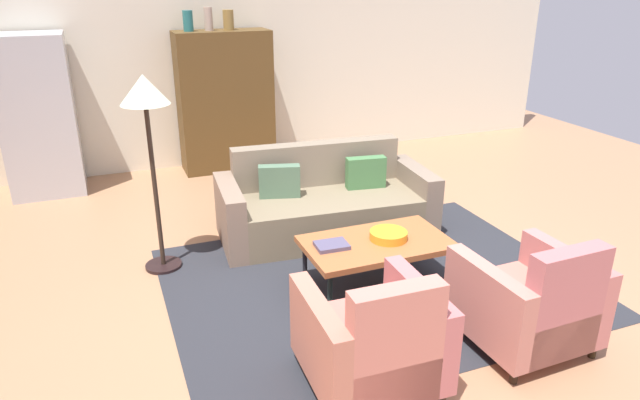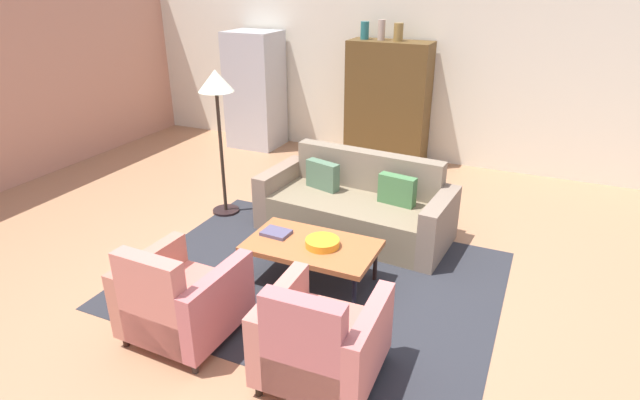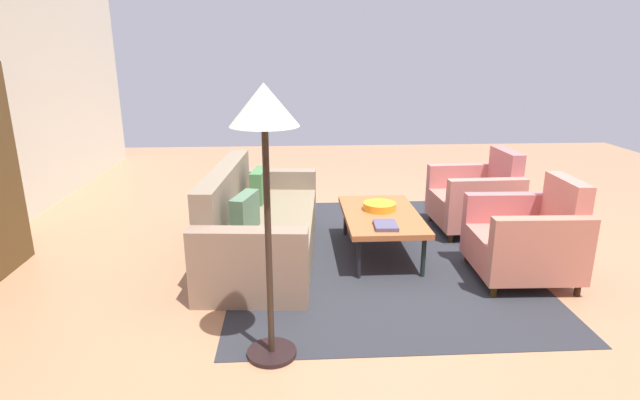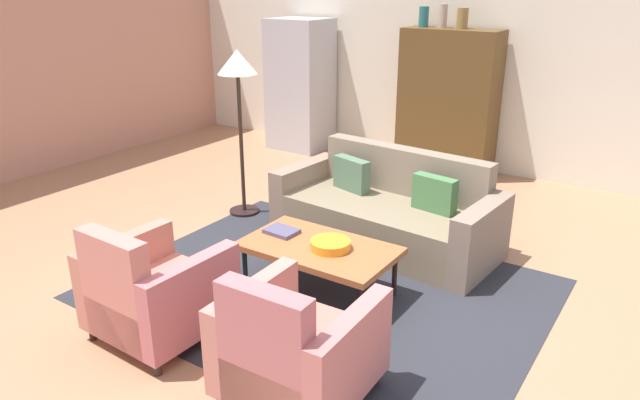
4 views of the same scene
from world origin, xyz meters
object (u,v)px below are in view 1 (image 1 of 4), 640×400
Objects in this scene: cabinet at (225,102)px; refrigerator at (38,116)px; vase_small at (228,20)px; vase_round at (208,19)px; fruit_bowl at (388,235)px; armchair_left at (374,343)px; vase_tall at (188,21)px; armchair_right at (531,305)px; couch at (324,204)px; coffee_table at (377,245)px; book_stack at (332,245)px; floor_lamp at (146,109)px.

refrigerator is (-2.22, -0.10, 0.03)m from cabinet.
vase_small reaches higher than refrigerator.
refrigerator is (-2.07, -0.10, -1.02)m from vase_round.
vase_round is (-0.68, 3.58, 1.49)m from fruit_bowl.
vase_tall reaches higher than armchair_left.
vase_small is at bearing 99.46° from armchair_right.
refrigerator is at bearing -36.35° from couch.
vase_round is (-1.17, 4.74, 1.60)m from armchair_right.
coffee_table is 0.65× the size of refrigerator.
vase_round is at bearing -71.87° from couch.
couch is at bearing -79.83° from cabinet.
coffee_table is 1.36× the size of armchair_left.
vase_small reaches higher than armchair_left.
refrigerator is (-2.65, 2.29, 0.64)m from couch.
coffee_table is 4.46× the size of book_stack.
coffee_table is at bearing 94.18° from couch.
armchair_left is at bearing -100.09° from book_stack.
cabinet is at bearing 65.09° from floor_lamp.
book_stack is 0.15× the size of cabinet.
cabinet is (-1.02, 4.75, 0.56)m from armchair_right.
floor_lamp is at bearing 11.43° from couch.
floor_lamp reaches higher than coffee_table.
coffee_table is 4.85× the size of vase_tall.
book_stack reaches higher than coffee_table.
cabinet is 1.10m from vase_tall.
vase_round is 2.84m from floor_lamp.
armchair_left is at bearing -121.30° from fruit_bowl.
couch reaches higher than book_stack.
armchair_left is 2.63m from floor_lamp.
couch is 1.23m from book_stack.
vase_tall is at bearing 102.95° from coffee_table.
vase_tall is at bearing 72.73° from floor_lamp.
vase_tall is 1.02× the size of vase_small.
fruit_bowl is at bearing -81.58° from cabinet.
refrigerator reaches higher than couch.
cabinet is at bearing 177.29° from vase_small.
fruit_bowl is 0.17× the size of cabinet.
vase_round reaches higher than armchair_left.
cabinet is at bearing 0.68° from vase_tall.
floor_lamp is at bearing 117.18° from armchair_left.
armchair_right is 3.27× the size of book_stack.
book_stack is 1.11× the size of vase_small.
couch is at bearing 6.93° from floor_lamp.
couch is at bearing 77.21° from armchair_left.
vase_small is 0.13× the size of refrigerator.
refrigerator reaches higher than armchair_left.
cabinet is (-0.53, 3.58, 0.45)m from fruit_bowl.
vase_small is at bearing 88.93° from book_stack.
vase_tall is at bearing 104.57° from fruit_bowl.
couch is at bearing -40.85° from refrigerator.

